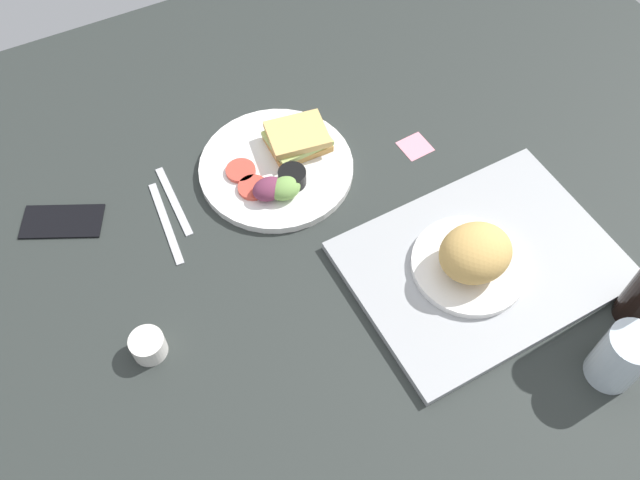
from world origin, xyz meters
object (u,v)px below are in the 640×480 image
drinking_glass (621,357)px  fork (174,200)px  sticky_note (415,146)px  serving_tray (482,263)px  bread_plate_near (473,257)px  espresso_cup (148,346)px  knife (166,222)px  plate_with_salad (280,165)px  cell_phone (62,221)px

drinking_glass → fork: drinking_glass is taller
fork → sticky_note: 47.57cm
serving_tray → drinking_glass: drinking_glass is taller
serving_tray → sticky_note: serving_tray is taller
bread_plate_near → fork: (39.52, -37.75, -5.39)cm
espresso_cup → fork: bearing=-117.3°
espresso_cup → knife: bearing=-115.4°
plate_with_salad → fork: 20.84cm
plate_with_salad → knife: bearing=3.8°
bread_plate_near → fork: bearing=-43.7°
plate_with_salad → cell_phone: bearing=-10.1°
bread_plate_near → knife: 54.55cm
knife → drinking_glass: bearing=45.8°
drinking_glass → fork: (49.18, -62.73, -5.58)cm
sticky_note → espresso_cup: bearing=16.3°
serving_tray → espresso_cup: (56.43, -10.79, 1.20)cm
espresso_cup → sticky_note: espresso_cup is taller
cell_phone → plate_with_salad: bearing=-164.5°
drinking_glass → sticky_note: bearing=-87.4°
cell_phone → drinking_glass: bearing=161.2°
espresso_cup → knife: size_ratio=0.29×
serving_tray → knife: (45.73, -33.34, -0.55)cm
drinking_glass → serving_tray: bearing=-75.7°
serving_tray → espresso_cup: espresso_cup is taller
serving_tray → plate_with_salad: plate_with_salad is taller
sticky_note → bread_plate_near: bearing=76.0°
espresso_cup → knife: 25.02cm
plate_with_salad → fork: plate_with_salad is taller
cell_phone → bread_plate_near: bearing=169.9°
serving_tray → drinking_glass: 26.67cm
serving_tray → plate_with_salad: bearing=-57.7°
bread_plate_near → fork: bread_plate_near is taller
bread_plate_near → cell_phone: (59.10, -42.49, -5.24)cm
plate_with_salad → drinking_glass: (-28.53, 60.32, 4.15)cm
sticky_note → fork: bearing=-10.8°
drinking_glass → cell_phone: (68.77, -67.47, -5.43)cm
bread_plate_near → espresso_cup: size_ratio=3.51×
espresso_cup → plate_with_salad: bearing=-144.9°
drinking_glass → fork: size_ratio=0.69×
espresso_cup → serving_tray: bearing=169.2°
serving_tray → cell_phone: serving_tray is taller
drinking_glass → cell_phone: bearing=-44.5°
knife → sticky_note: (-49.73, 4.90, -0.19)cm
serving_tray → fork: serving_tray is taller
drinking_glass → plate_with_salad: bearing=-64.7°
knife → bread_plate_near: bearing=55.8°
serving_tray → cell_phone: bearing=-34.0°
serving_tray → fork: size_ratio=2.65×
sticky_note → plate_with_salad: bearing=-14.0°
fork → knife: (3.00, 4.00, 0.00)cm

